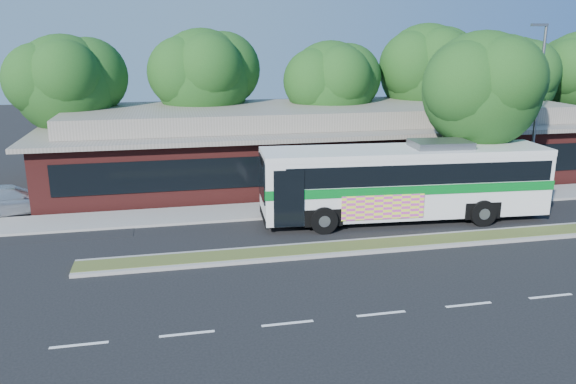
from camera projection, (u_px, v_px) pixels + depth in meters
name	position (u px, v px, depth m)	size (l,w,h in m)	color
ground	(406.00, 250.00, 22.88)	(120.00, 120.00, 0.00)	black
median_strip	(400.00, 243.00, 23.43)	(26.00, 1.10, 0.15)	#4C5A26
sidewalk	(356.00, 205.00, 28.91)	(44.00, 2.60, 0.12)	gray
plaza_building	(323.00, 143.00, 34.58)	(33.20, 11.20, 4.45)	#531C1A
lamp_post	(536.00, 107.00, 29.16)	(0.93, 0.18, 9.07)	slate
tree_bg_a	(73.00, 82.00, 32.71)	(6.47, 5.80, 8.63)	black
tree_bg_b	(209.00, 75.00, 35.19)	(6.69, 6.00, 9.00)	black
tree_bg_c	(336.00, 83.00, 35.97)	(6.24, 5.60, 8.26)	black
tree_bg_d	(431.00, 68.00, 38.12)	(6.91, 6.20, 9.37)	black
tree_bg_e	(518.00, 78.00, 38.54)	(6.47, 5.80, 8.50)	black
transit_bus	(406.00, 177.00, 26.21)	(13.56, 3.78, 3.76)	silver
sedan	(10.00, 200.00, 27.44)	(1.99, 4.90, 1.42)	silver
sidewalk_tree	(488.00, 87.00, 27.86)	(6.46, 5.80, 8.76)	black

